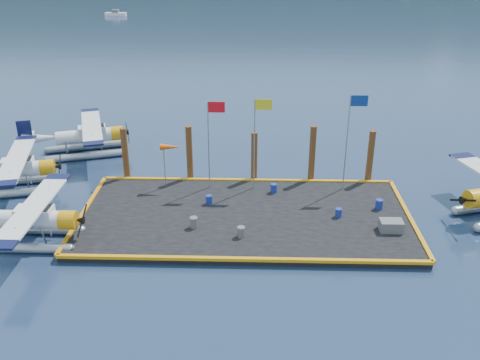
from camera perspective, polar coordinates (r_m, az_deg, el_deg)
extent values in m
plane|color=#182D4A|center=(33.07, 0.55, -4.29)|extent=(4000.00, 4000.00, 0.00)
cube|color=black|center=(32.98, 0.56, -3.98)|extent=(20.00, 10.00, 0.40)
cylinder|color=gray|center=(33.77, -21.20, -4.94)|extent=(5.74, 0.57, 0.56)
cylinder|color=gray|center=(32.17, -22.52, -6.72)|extent=(5.74, 0.57, 0.56)
cylinder|color=silver|center=(32.31, -21.89, -3.91)|extent=(4.31, 1.03, 1.02)
cube|color=silver|center=(31.95, -21.06, -3.44)|extent=(2.04, 1.02, 0.83)
cube|color=black|center=(31.76, -20.65, -3.16)|extent=(1.30, 0.98, 0.51)
cylinder|color=#CC850B|center=(31.43, -17.85, -4.08)|extent=(0.93, 1.08, 1.07)
cube|color=black|center=(31.18, -16.48, -4.13)|extent=(0.06, 2.06, 1.04)
cube|color=silver|center=(31.74, -21.19, -2.70)|extent=(1.41, 8.34, 0.11)
cube|color=#0A0E33|center=(35.06, -18.85, 0.28)|extent=(1.39, 0.84, 0.12)
cube|color=#0A0E33|center=(28.60, -24.07, -6.34)|extent=(1.39, 0.84, 0.12)
cylinder|color=gray|center=(40.77, -23.06, -0.11)|extent=(5.79, 1.87, 0.56)
cylinder|color=gray|center=(38.94, -23.57, -1.35)|extent=(5.79, 1.87, 0.56)
cylinder|color=silver|center=(39.33, -23.35, 0.97)|extent=(4.48, 1.99, 1.03)
cube|color=silver|center=(39.09, -22.62, 1.48)|extent=(2.24, 1.47, 0.84)
cube|color=black|center=(38.96, -22.27, 1.77)|extent=(1.50, 1.26, 0.52)
cylinder|color=#CC850B|center=(38.86, -19.85, 1.28)|extent=(1.16, 1.27, 1.09)
cube|color=black|center=(38.73, -18.69, 1.38)|extent=(0.53, 2.05, 1.05)
cube|color=silver|center=(38.92, -22.74, 2.12)|extent=(3.28, 8.54, 0.11)
cube|color=#0A0E33|center=(42.63, -21.85, 4.16)|extent=(1.56, 1.14, 0.12)
cube|color=#0A0E33|center=(35.28, -23.80, -0.35)|extent=(1.56, 1.14, 0.12)
cylinder|color=gray|center=(45.45, -16.26, 3.42)|extent=(5.79, 2.34, 0.57)
cylinder|color=gray|center=(43.49, -16.21, 2.46)|extent=(5.79, 2.34, 0.57)
cylinder|color=silver|center=(44.02, -16.18, 4.53)|extent=(4.53, 2.35, 1.05)
cube|color=silver|center=(43.91, -15.49, 5.02)|extent=(2.31, 1.64, 0.86)
cube|color=black|center=(43.85, -15.15, 5.30)|extent=(1.57, 1.36, 0.52)
cylinder|color=#CC850B|center=(44.05, -12.97, 4.90)|extent=(1.24, 1.34, 1.10)
cube|color=black|center=(44.08, -11.92, 5.02)|extent=(0.70, 2.04, 1.07)
cube|color=silver|center=(43.76, -15.56, 5.61)|extent=(3.97, 8.59, 0.11)
cube|color=#0A0E33|center=(47.66, -15.71, 7.14)|extent=(1.62, 1.25, 0.12)
cube|color=#0A0E33|center=(39.89, -15.38, 3.78)|extent=(1.62, 1.25, 0.12)
cube|color=#0A0E33|center=(44.05, -22.00, 4.88)|extent=(1.03, 0.43, 1.62)
cube|color=silver|center=(44.23, -21.75, 4.15)|extent=(1.80, 3.34, 0.10)
cylinder|color=#CC850B|center=(34.97, 23.77, -1.83)|extent=(1.28, 1.39, 1.16)
cube|color=black|center=(34.48, 22.65, -2.01)|extent=(0.68, 2.15, 1.12)
cube|color=#0A0E33|center=(38.88, 22.63, 2.35)|extent=(1.69, 1.28, 0.13)
cylinder|color=navy|center=(34.06, -3.32, -2.10)|extent=(0.42, 0.42, 0.59)
cylinder|color=#505054|center=(30.39, 0.12, -5.56)|extent=(0.44, 0.44, 0.63)
cylinder|color=navy|center=(33.02, 10.46, -3.45)|extent=(0.39, 0.39, 0.55)
cylinder|color=#505054|center=(31.43, -4.95, -4.53)|extent=(0.47, 0.47, 0.66)
cylinder|color=navy|center=(34.48, 14.61, -2.53)|extent=(0.45, 0.45, 0.64)
cylinder|color=navy|center=(35.57, 3.62, -0.88)|extent=(0.43, 0.43, 0.60)
cube|color=#505054|center=(32.20, 15.81, -4.70)|extent=(1.31, 0.87, 0.65)
cylinder|color=gray|center=(35.21, -3.37, 3.64)|extent=(0.08, 0.08, 6.00)
cube|color=red|center=(34.30, -2.55, 7.77)|extent=(1.10, 0.03, 0.70)
cylinder|color=gray|center=(35.04, 1.53, 3.74)|extent=(0.08, 0.08, 6.20)
cube|color=gold|center=(34.16, 2.52, 8.04)|extent=(1.10, 0.03, 0.70)
cylinder|color=gray|center=(35.48, 11.29, 3.79)|extent=(0.08, 0.08, 6.50)
cube|color=navy|center=(34.68, 12.59, 8.25)|extent=(1.10, 0.03, 0.70)
cylinder|color=gray|center=(36.16, -8.05, 1.44)|extent=(0.07, 0.07, 3.00)
cone|color=#D74D0B|center=(35.55, -7.39, 3.51)|extent=(1.40, 0.44, 0.44)
cylinder|color=#4D2B16|center=(38.17, -12.13, 2.57)|extent=(0.44, 0.44, 4.00)
cylinder|color=#4D2B16|center=(37.32, -5.41, 2.68)|extent=(0.44, 0.44, 4.20)
cylinder|color=#4D2B16|center=(37.12, 1.52, 2.32)|extent=(0.44, 0.44, 3.80)
cylinder|color=#4D2B16|center=(37.23, 7.70, 2.58)|extent=(0.44, 0.44, 4.30)
cylinder|color=#4D2B16|center=(37.92, 13.71, 2.25)|extent=(0.44, 0.44, 4.00)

